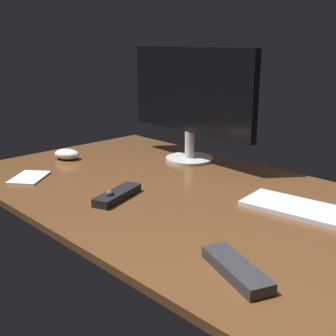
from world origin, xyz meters
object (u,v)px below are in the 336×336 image
object	(u,v)px
tv_remote	(236,269)
notepad	(29,178)
computer_mouse	(67,154)
media_remote	(117,195)
monitor	(190,96)
keyboard	(313,211)

from	to	relation	value
tv_remote	notepad	xyz separation A→B (cm)	(-84.43, -0.07, -0.81)
computer_mouse	tv_remote	xyz separation A→B (cm)	(97.19, -21.87, -0.79)
notepad	computer_mouse	bearing A→B (deg)	120.18
computer_mouse	media_remote	size ratio (longest dim) A/B	0.53
notepad	monitor	bearing A→B (deg)	69.41
keyboard	tv_remote	world-z (taller)	tv_remote
computer_mouse	notepad	distance (cm)	25.43
monitor	keyboard	world-z (taller)	monitor
computer_mouse	tv_remote	world-z (taller)	computer_mouse
keyboard	notepad	world-z (taller)	keyboard
media_remote	notepad	bearing A→B (deg)	-93.99
keyboard	tv_remote	xyz separation A→B (cm)	(5.42, -39.26, 0.58)
media_remote	notepad	world-z (taller)	media_remote
tv_remote	notepad	bearing A→B (deg)	-158.74
monitor	notepad	world-z (taller)	monitor
monitor	media_remote	xyz separation A→B (cm)	(14.51, -45.20, -22.79)
keyboard	tv_remote	bearing A→B (deg)	-90.02
computer_mouse	tv_remote	distance (cm)	99.62
tv_remote	notepad	size ratio (longest dim) A/B	1.33
tv_remote	notepad	distance (cm)	84.43
computer_mouse	notepad	bearing A→B (deg)	-87.28
media_remote	notepad	distance (cm)	36.13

